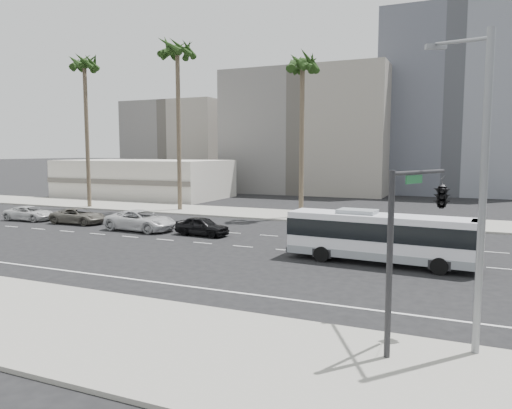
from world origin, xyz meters
The scene contains 18 objects.
ground centered at (0.00, 0.00, 0.00)m, with size 700.00×700.00×0.00m, color black.
sidewalk_north centered at (0.00, 15.50, 0.07)m, with size 120.00×7.00×0.15m, color gray.
sidewalk_south centered at (0.00, -15.50, 0.07)m, with size 120.00×7.00×0.15m, color gray.
commercial_low centered at (-30.00, 25.99, 2.50)m, with size 22.00×12.16×5.00m.
midrise_beige_west centered at (-12.00, 45.00, 9.00)m, with size 24.00×18.00×18.00m, color slate.
midrise_gray_center centered at (8.00, 52.00, 13.00)m, with size 20.00×20.00×26.00m, color slate.
midrise_beige_far centered at (-38.00, 50.00, 7.50)m, with size 18.00×16.00×15.00m, color slate.
civic_tower centered at (-2.00, 250.00, 38.83)m, with size 42.00×42.00×129.00m.
city_bus centered at (5.94, -1.32, 1.54)m, with size 10.32×3.01×2.92m.
car_a centered at (-7.52, 2.60, 0.70)m, with size 4.10×1.65×1.40m, color black.
car_b centered at (-13.02, 2.67, 0.80)m, with size 5.74×2.65×1.59m, color silver.
car_c centered at (-20.12, 3.48, 0.67)m, with size 4.83×2.23×1.34m, color #5D5950.
car_d centered at (-25.62, 3.30, 0.64)m, with size 4.60×2.12×1.28m, color silver.
streetlight_corner centered at (10.40, -12.13, 5.69)m, with size 2.26×4.53×10.08m.
traffic_signal centered at (9.32, -11.60, 4.68)m, with size 2.57×3.58×5.61m.
palm_near centered at (-3.81, 14.38, 13.62)m, with size 4.46×4.46×15.04m.
palm_mid centered at (-17.14, 14.72, 15.91)m, with size 5.73×5.73×17.68m.
palm_far centered at (-27.69, 13.05, 15.11)m, with size 4.84×4.84×16.64m.
Camera 1 is at (10.19, -28.06, 6.13)m, focal length 34.09 mm.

